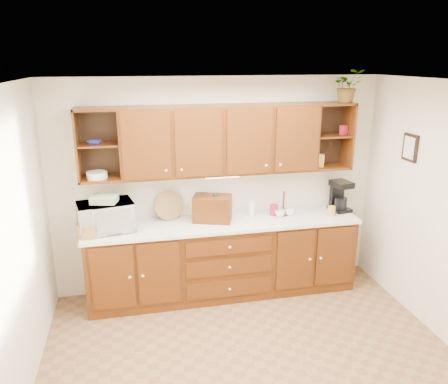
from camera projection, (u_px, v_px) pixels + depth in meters
name	position (u px, v px, depth m)	size (l,w,h in m)	color
floor	(256.00, 369.00, 4.09)	(4.00, 4.00, 0.00)	olive
ceiling	(264.00, 84.00, 3.33)	(4.00, 4.00, 0.00)	white
back_wall	(219.00, 185.00, 5.34)	(4.00, 4.00, 0.00)	beige
left_wall	(6.00, 264.00, 3.30)	(3.50, 3.50, 0.00)	beige
base_cabinets	(224.00, 259.00, 5.31)	(3.20, 0.60, 0.90)	#3C1D06
countertop	(224.00, 223.00, 5.17)	(3.24, 0.64, 0.04)	white
upper_cabinets	(222.00, 140.00, 5.02)	(3.20, 0.33, 0.80)	#3C1D06
undercabinet_light	(222.00, 176.00, 5.09)	(0.40, 0.05, 0.03)	white
framed_picture	(410.00, 148.00, 4.79)	(0.03, 0.24, 0.30)	black
wicker_basket	(89.00, 229.00, 4.73)	(0.26, 0.26, 0.15)	olive
microwave	(106.00, 217.00, 4.85)	(0.60, 0.40, 0.33)	#EDE9CD
towel_stack	(104.00, 199.00, 4.79)	(0.27, 0.20, 0.08)	#EDEE70
wine_bottle	(216.00, 207.00, 5.15)	(0.07, 0.07, 0.33)	black
woven_tray	(170.00, 219.00, 5.23)	(0.36, 0.36, 0.02)	olive
bread_box	(212.00, 208.00, 5.15)	(0.44, 0.28, 0.31)	#3C1D06
mug_tree	(283.00, 211.00, 5.37)	(0.28, 0.28, 0.30)	#3C1D06
canister_red	(274.00, 210.00, 5.37)	(0.10, 0.10, 0.13)	#AD192B
canister_white	(252.00, 208.00, 5.32)	(0.08, 0.08, 0.20)	white
canister_yellow	(331.00, 211.00, 5.34)	(0.09, 0.09, 0.12)	gold
coffee_maker	(340.00, 196.00, 5.51)	(0.25, 0.30, 0.39)	black
bowl_stack	(94.00, 143.00, 4.71)	(0.16, 0.16, 0.04)	navy
plate_stack	(97.00, 175.00, 4.82)	(0.23, 0.23, 0.07)	white
pantry_box_yellow	(320.00, 160.00, 5.33)	(0.09, 0.07, 0.15)	gold
pantry_box_red	(343.00, 130.00, 5.30)	(0.08, 0.07, 0.11)	#AD192B
potted_plant	(348.00, 86.00, 5.10)	(0.34, 0.30, 0.38)	#999999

